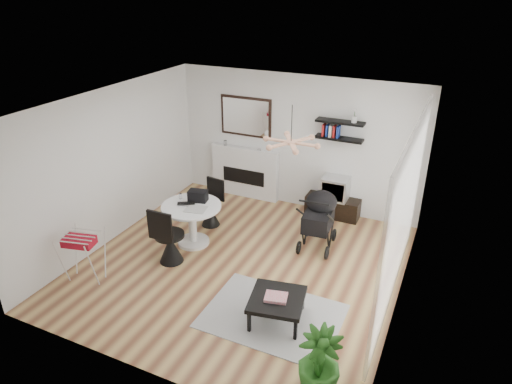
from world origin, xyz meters
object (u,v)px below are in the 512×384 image
at_px(fireplace, 245,166).
at_px(tv_console, 332,207).
at_px(drying_rack, 84,256).
at_px(dining_table, 192,218).
at_px(potted_plant, 319,362).
at_px(stroller, 319,221).
at_px(crt_tv, 335,188).
at_px(coffee_table, 277,300).

relative_size(fireplace, tv_console, 2.04).
distance_m(tv_console, drying_rack, 4.69).
distance_m(dining_table, potted_plant, 3.71).
bearing_deg(fireplace, stroller, -31.90).
bearing_deg(drying_rack, dining_table, 46.26).
height_order(fireplace, dining_table, fireplace).
bearing_deg(stroller, potted_plant, -77.05).
xyz_separation_m(drying_rack, potted_plant, (3.96, -0.54, 0.01)).
xyz_separation_m(tv_console, stroller, (0.07, -1.16, 0.27)).
relative_size(fireplace, dining_table, 2.08).
distance_m(crt_tv, dining_table, 2.85).
bearing_deg(tv_console, drying_rack, -128.44).
height_order(crt_tv, coffee_table, crt_tv).
relative_size(tv_console, crt_tv, 2.10).
distance_m(drying_rack, coffee_table, 3.10).
relative_size(drying_rack, coffee_table, 0.95).
bearing_deg(stroller, tv_console, 88.49).
bearing_deg(potted_plant, fireplace, 125.05).
relative_size(dining_table, drying_rack, 1.29).
distance_m(fireplace, potted_plant, 5.29).
xyz_separation_m(fireplace, potted_plant, (3.04, -4.33, -0.25)).
xyz_separation_m(fireplace, coffee_table, (2.15, -3.42, -0.34)).
height_order(dining_table, drying_rack, drying_rack).
xyz_separation_m(crt_tv, potted_plant, (1.02, -4.20, -0.18)).
height_order(fireplace, coffee_table, fireplace).
bearing_deg(stroller, crt_tv, 87.02).
height_order(fireplace, potted_plant, fireplace).
distance_m(drying_rack, potted_plant, 4.00).
bearing_deg(coffee_table, fireplace, 122.22).
relative_size(tv_console, potted_plant, 1.21).
xyz_separation_m(fireplace, stroller, (2.05, -1.28, -0.21)).
bearing_deg(tv_console, fireplace, 176.58).
xyz_separation_m(fireplace, crt_tv, (2.01, -0.12, -0.07)).
bearing_deg(dining_table, tv_console, 46.26).
relative_size(crt_tv, potted_plant, 0.58).
bearing_deg(tv_console, crt_tv, -6.25).
bearing_deg(drying_rack, crt_tv, 37.94).
relative_size(stroller, coffee_table, 1.29).
bearing_deg(drying_rack, stroller, 26.79).
xyz_separation_m(crt_tv, dining_table, (-1.99, -2.04, -0.11)).
distance_m(fireplace, drying_rack, 3.91).
bearing_deg(stroller, dining_table, -161.26).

